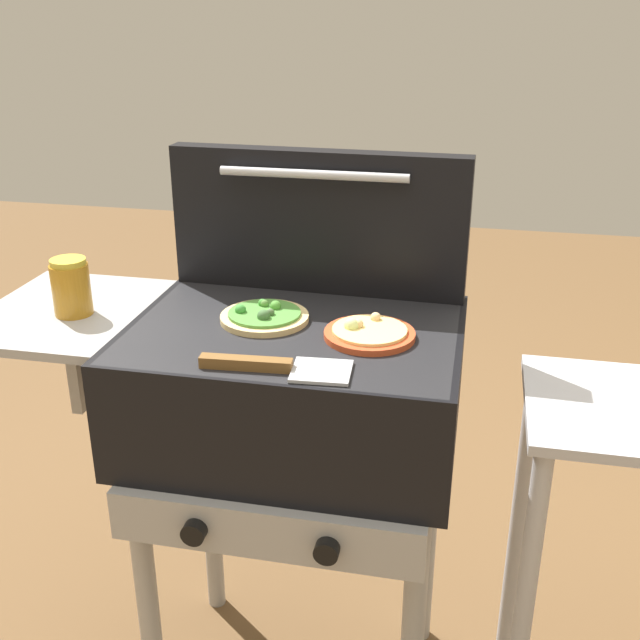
{
  "coord_description": "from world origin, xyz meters",
  "views": [
    {
      "loc": [
        0.33,
        -1.31,
        1.48
      ],
      "look_at": [
        0.05,
        0.0,
        0.92
      ],
      "focal_mm": 43.14,
      "sensor_mm": 36.0,
      "label": 1
    }
  ],
  "objects": [
    {
      "name": "spatula",
      "position": [
        0.01,
        -0.19,
        0.91
      ],
      "size": [
        0.26,
        0.1,
        0.02
      ],
      "color": "#B7BABF",
      "rests_on": "grill"
    },
    {
      "name": "pizza_cheese",
      "position": [
        0.15,
        -0.02,
        0.91
      ],
      "size": [
        0.17,
        0.17,
        0.04
      ],
      "color": "#C64723",
      "rests_on": "grill"
    },
    {
      "name": "pizza_veggie",
      "position": [
        -0.07,
        0.02,
        0.91
      ],
      "size": [
        0.17,
        0.17,
        0.03
      ],
      "color": "#E0C17F",
      "rests_on": "grill"
    },
    {
      "name": "grill",
      "position": [
        -0.01,
        -0.0,
        0.76
      ],
      "size": [
        0.96,
        0.53,
        0.9
      ],
      "color": "black",
      "rests_on": "ground_plane"
    },
    {
      "name": "grill_lid_open",
      "position": [
        0.0,
        0.21,
        1.05
      ],
      "size": [
        0.63,
        0.09,
        0.3
      ],
      "color": "black",
      "rests_on": "grill"
    },
    {
      "name": "prep_table",
      "position": [
        0.66,
        0.0,
        0.57
      ],
      "size": [
        0.44,
        0.36,
        0.8
      ],
      "color": "#B2B2B7",
      "rests_on": "ground_plane"
    },
    {
      "name": "sauce_jar",
      "position": [
        -0.45,
        -0.02,
        0.96
      ],
      "size": [
        0.08,
        0.08,
        0.11
      ],
      "color": "#B77A1E",
      "rests_on": "grill"
    }
  ]
}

